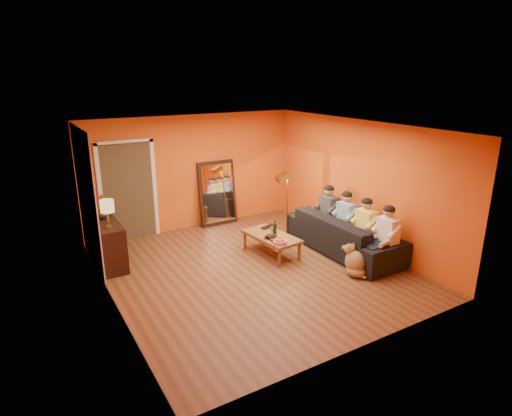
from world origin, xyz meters
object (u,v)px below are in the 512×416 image
person_far_left (387,237)px  laptop (270,228)px  dog (355,260)px  sofa (344,234)px  mirror_frame (217,193)px  tumbler (273,230)px  person_mid_right (346,220)px  floor_lamp (287,206)px  wine_bottle (275,228)px  sideboard (108,244)px  person_far_right (329,213)px  table_lamp (108,214)px  vase (102,214)px  person_mid_left (366,228)px  coffee_table (271,245)px

person_far_left → laptop: 2.35m
dog → sofa: bearing=48.9°
mirror_frame → tumbler: size_ratio=14.25×
laptop → dog: bearing=-86.8°
person_mid_right → person_far_left: bearing=-90.0°
floor_lamp → wine_bottle: size_ratio=4.65×
sideboard → person_far_right: (4.37, -1.09, 0.18)m
person_mid_right → person_far_right: (0.00, 0.55, 0.00)m
table_lamp → floor_lamp: bearing=-3.4°
person_far_right → vase: size_ratio=6.75×
person_mid_right → laptop: size_ratio=3.81×
sofa → laptop: size_ratio=8.11×
dog → tumbler: dog is taller
mirror_frame → sofa: mirror_frame is taller
person_mid_left → person_far_right: size_ratio=1.00×
sideboard → person_far_right: size_ratio=0.97×
person_far_left → sideboard: bearing=147.9°
dog → laptop: (-0.61, 1.88, 0.13)m
mirror_frame → sofa: (1.45, -2.82, -0.38)m
table_lamp → tumbler: table_lamp is taller
sofa → person_mid_left: person_mid_left is taller
mirror_frame → sofa: bearing=-62.8°
person_mid_left → wine_bottle: bearing=145.4°
wine_bottle → mirror_frame: bearing=93.6°
vase → person_mid_left: bearing=-29.2°
vase → coffee_table: bearing=-25.9°
coffee_table → person_mid_left: size_ratio=1.00×
mirror_frame → coffee_table: size_ratio=1.25×
coffee_table → floor_lamp: (0.80, 0.63, 0.51)m
person_far_left → wine_bottle: size_ratio=3.94×
mirror_frame → sideboard: 3.01m
table_lamp → sofa: (4.24, -1.44, -0.73)m
sofa → tumbler: 1.43m
sideboard → sofa: sideboard is taller
person_mid_right → wine_bottle: size_ratio=3.94×
tumbler → laptop: 0.24m
mirror_frame → wine_bottle: (0.14, -2.28, -0.18)m
floor_lamp → person_mid_left: floor_lamp is taller
sideboard → coffee_table: (2.88, -1.15, -0.21)m
person_far_left → tumbler: (-1.37, 1.71, -0.14)m
person_far_right → person_mid_left: bearing=-90.0°
wine_bottle → vase: (-2.93, 1.45, 0.37)m
dog → person_far_right: 1.76m
floor_lamp → dog: 2.20m
coffee_table → wine_bottle: bearing=-51.4°
person_mid_right → person_far_right: 0.55m
sideboard → dog: size_ratio=1.98×
sofa → floor_lamp: 1.39m
table_lamp → laptop: bearing=-9.3°
coffee_table → floor_lamp: 1.14m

